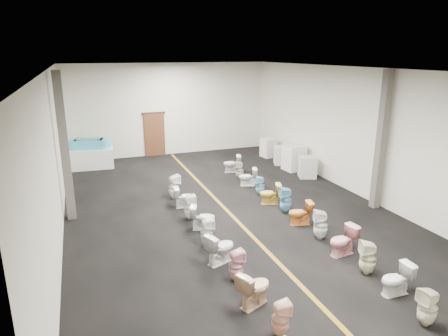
{
  "coord_description": "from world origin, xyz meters",
  "views": [
    {
      "loc": [
        -4.29,
        -11.46,
        4.98
      ],
      "look_at": [
        0.31,
        1.0,
        1.12
      ],
      "focal_mm": 32.0,
      "sensor_mm": 36.0,
      "label": 1
    }
  ],
  "objects_px": {
    "toilet_right_5": "(300,213)",
    "appliance_crate_a": "(307,167)",
    "toilet_left_3": "(236,265)",
    "toilet_right_11": "(232,164)",
    "toilet_right_0": "(428,307)",
    "display_table": "(90,158)",
    "toilet_left_7": "(190,207)",
    "toilet_right_3": "(343,241)",
    "toilet_left_1": "(281,319)",
    "toilet_right_6": "(286,200)",
    "toilet_right_10": "(240,170)",
    "toilet_right_9": "(248,177)",
    "toilet_right_2": "(368,258)",
    "toilet_right_7": "(270,194)",
    "toilet_right_4": "(321,225)",
    "toilet_right_8": "(260,186)",
    "toilet_left_2": "(254,288)",
    "appliance_crate_c": "(282,155)",
    "bathtub": "(89,144)",
    "toilet_left_5": "(207,232)",
    "toilet_left_4": "(220,248)",
    "toilet_right_1": "(397,280)",
    "toilet_left_9": "(174,187)",
    "toilet_left_8": "(184,197)",
    "appliance_crate_d": "(269,148)",
    "appliance_crate_b": "(294,158)"
  },
  "relations": [
    {
      "from": "toilet_right_0",
      "to": "toilet_left_9",
      "type": "bearing_deg",
      "value": -165.86
    },
    {
      "from": "toilet_left_5",
      "to": "bathtub",
      "type": "bearing_deg",
      "value": 17.88
    },
    {
      "from": "toilet_right_5",
      "to": "toilet_right_8",
      "type": "relative_size",
      "value": 1.03
    },
    {
      "from": "toilet_right_4",
      "to": "toilet_left_9",
      "type": "bearing_deg",
      "value": -125.14
    },
    {
      "from": "toilet_left_1",
      "to": "toilet_right_8",
      "type": "relative_size",
      "value": 1.01
    },
    {
      "from": "toilet_right_0",
      "to": "toilet_right_10",
      "type": "distance_m",
      "value": 9.66
    },
    {
      "from": "appliance_crate_a",
      "to": "toilet_right_8",
      "type": "height_order",
      "value": "appliance_crate_a"
    },
    {
      "from": "toilet_right_1",
      "to": "toilet_right_2",
      "type": "xyz_separation_m",
      "value": [
        -0.02,
        0.88,
        0.06
      ]
    },
    {
      "from": "display_table",
      "to": "toilet_right_0",
      "type": "height_order",
      "value": "display_table"
    },
    {
      "from": "toilet_right_3",
      "to": "toilet_left_9",
      "type": "bearing_deg",
      "value": -158.61
    },
    {
      "from": "toilet_left_7",
      "to": "toilet_right_2",
      "type": "height_order",
      "value": "toilet_right_2"
    },
    {
      "from": "toilet_right_3",
      "to": "toilet_right_11",
      "type": "bearing_deg",
      "value": 172.06
    },
    {
      "from": "toilet_left_1",
      "to": "toilet_left_7",
      "type": "bearing_deg",
      "value": 6.74
    },
    {
      "from": "display_table",
      "to": "toilet_left_8",
      "type": "xyz_separation_m",
      "value": [
        2.72,
        -6.03,
        -0.09
      ]
    },
    {
      "from": "toilet_right_1",
      "to": "appliance_crate_a",
      "type": "bearing_deg",
      "value": 162.14
    },
    {
      "from": "toilet_left_1",
      "to": "toilet_right_5",
      "type": "distance_m",
      "value": 5.07
    },
    {
      "from": "toilet_left_2",
      "to": "toilet_right_6",
      "type": "bearing_deg",
      "value": -59.99
    },
    {
      "from": "toilet_right_0",
      "to": "display_table",
      "type": "bearing_deg",
      "value": -162.75
    },
    {
      "from": "toilet_left_7",
      "to": "toilet_right_3",
      "type": "height_order",
      "value": "toilet_left_7"
    },
    {
      "from": "toilet_left_1",
      "to": "toilet_right_11",
      "type": "relative_size",
      "value": 0.94
    },
    {
      "from": "toilet_left_5",
      "to": "toilet_right_0",
      "type": "distance_m",
      "value": 5.35
    },
    {
      "from": "toilet_left_4",
      "to": "toilet_right_7",
      "type": "relative_size",
      "value": 1.09
    },
    {
      "from": "toilet_right_7",
      "to": "appliance_crate_a",
      "type": "bearing_deg",
      "value": 146.08
    },
    {
      "from": "toilet_left_3",
      "to": "toilet_right_4",
      "type": "distance_m",
      "value": 3.16
    },
    {
      "from": "toilet_right_3",
      "to": "toilet_right_7",
      "type": "height_order",
      "value": "toilet_right_3"
    },
    {
      "from": "toilet_left_5",
      "to": "toilet_right_11",
      "type": "bearing_deg",
      "value": -25.1
    },
    {
      "from": "toilet_right_3",
      "to": "toilet_left_1",
      "type": "bearing_deg",
      "value": -61.4
    },
    {
      "from": "toilet_left_3",
      "to": "toilet_right_11",
      "type": "height_order",
      "value": "toilet_right_11"
    },
    {
      "from": "toilet_left_7",
      "to": "toilet_right_10",
      "type": "xyz_separation_m",
      "value": [
        3.02,
        3.28,
        -0.03
      ]
    },
    {
      "from": "toilet_left_1",
      "to": "toilet_right_3",
      "type": "bearing_deg",
      "value": -48.0
    },
    {
      "from": "toilet_left_4",
      "to": "toilet_right_10",
      "type": "xyz_separation_m",
      "value": [
        3.03,
        6.1,
        -0.03
      ]
    },
    {
      "from": "toilet_right_0",
      "to": "toilet_right_9",
      "type": "relative_size",
      "value": 1.1
    },
    {
      "from": "appliance_crate_c",
      "to": "toilet_right_4",
      "type": "bearing_deg",
      "value": -110.48
    },
    {
      "from": "toilet_left_3",
      "to": "toilet_right_4",
      "type": "relative_size",
      "value": 0.88
    },
    {
      "from": "toilet_left_3",
      "to": "toilet_left_4",
      "type": "xyz_separation_m",
      "value": [
        -0.07,
        0.88,
        0.02
      ]
    },
    {
      "from": "toilet_right_0",
      "to": "toilet_right_4",
      "type": "height_order",
      "value": "toilet_right_4"
    },
    {
      "from": "appliance_crate_c",
      "to": "bathtub",
      "type": "bearing_deg",
      "value": 164.1
    },
    {
      "from": "appliance_crate_a",
      "to": "toilet_left_3",
      "type": "height_order",
      "value": "appliance_crate_a"
    },
    {
      "from": "appliance_crate_d",
      "to": "toilet_left_8",
      "type": "bearing_deg",
      "value": -137.97
    },
    {
      "from": "bathtub",
      "to": "appliance_crate_d",
      "type": "distance_m",
      "value": 8.42
    },
    {
      "from": "appliance_crate_c",
      "to": "toilet_right_5",
      "type": "height_order",
      "value": "appliance_crate_c"
    },
    {
      "from": "toilet_right_2",
      "to": "toilet_left_3",
      "type": "bearing_deg",
      "value": -85.76
    },
    {
      "from": "display_table",
      "to": "toilet_left_2",
      "type": "relative_size",
      "value": 2.55
    },
    {
      "from": "toilet_right_5",
      "to": "appliance_crate_a",
      "type": "bearing_deg",
      "value": 158.58
    },
    {
      "from": "toilet_right_5",
      "to": "toilet_right_7",
      "type": "xyz_separation_m",
      "value": [
        -0.09,
        1.83,
        0.0
      ]
    },
    {
      "from": "appliance_crate_b",
      "to": "toilet_right_11",
      "type": "bearing_deg",
      "value": 167.1
    },
    {
      "from": "toilet_left_1",
      "to": "toilet_right_6",
      "type": "bearing_deg",
      "value": -24.04
    },
    {
      "from": "display_table",
      "to": "toilet_right_3",
      "type": "xyz_separation_m",
      "value": [
        5.67,
        -10.59,
        -0.05
      ]
    },
    {
      "from": "toilet_right_2",
      "to": "toilet_right_7",
      "type": "distance_m",
      "value": 4.81
    },
    {
      "from": "toilet_left_2",
      "to": "toilet_right_6",
      "type": "distance_m",
      "value": 5.09
    }
  ]
}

